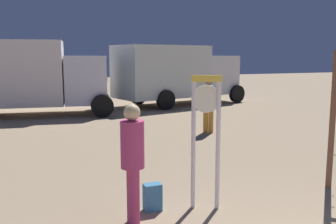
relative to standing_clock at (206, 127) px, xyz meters
The scene contains 6 objects.
standing_clock is the anchor object (origin of this frame).
person_near_clock 1.31m from the standing_clock, behind, with size 0.34×0.34×1.77m.
backpack 1.40m from the standing_clock, 165.50° to the left, with size 0.27×0.22×0.44m.
person_distant 6.05m from the standing_clock, 61.62° to the left, with size 0.33×0.33×1.73m.
box_truck_near 11.53m from the standing_clock, 103.12° to the left, with size 7.03×3.39×3.04m.
box_truck_far 12.99m from the standing_clock, 69.10° to the left, with size 7.02×4.02×2.91m.
Camera 1 is at (-3.32, -2.24, 2.44)m, focal length 40.35 mm.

